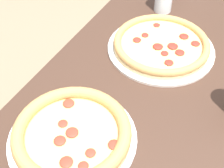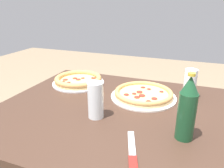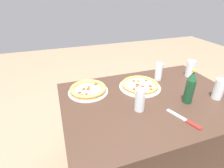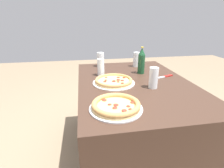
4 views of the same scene
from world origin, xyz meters
TOP-DOWN VIEW (x-y plane):
  - ground_plane at (0.00, 0.00)m, footprint 8.00×8.00m
  - table at (0.00, 0.00)m, footprint 1.27×0.89m
  - pizza_pepperoni at (-0.41, 0.23)m, footprint 0.30×0.30m
  - pizza_salami at (-0.01, 0.17)m, footprint 0.33×0.33m
  - glass_mango_juice at (0.44, -0.15)m, footprint 0.07×0.07m
  - glass_cola at (-0.15, -0.09)m, footprint 0.06×0.06m
  - glass_iced_tea at (0.20, 0.25)m, footprint 0.06×0.06m
  - glass_lemonade at (0.51, 0.22)m, footprint 0.07×0.07m
  - beer_bottle at (0.21, -0.12)m, footprint 0.06×0.06m
  - knife at (0.06, -0.28)m, footprint 0.09×0.22m

SIDE VIEW (x-z plane):
  - ground_plane at x=0.00m, z-range 0.00..0.00m
  - table at x=0.00m, z-range 0.00..0.73m
  - knife at x=0.06m, z-range 0.73..0.74m
  - pizza_salami at x=-0.01m, z-range 0.73..0.77m
  - pizza_pepperoni at x=-0.41m, z-range 0.73..0.78m
  - glass_mango_juice at x=0.44m, z-range 0.72..0.87m
  - glass_lemonade at x=0.51m, z-range 0.73..0.87m
  - glass_cola at x=-0.15m, z-range 0.72..0.88m
  - glass_iced_tea at x=0.20m, z-range 0.73..0.88m
  - beer_bottle at x=0.21m, z-range 0.73..0.97m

